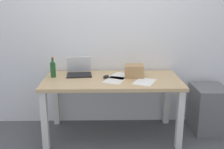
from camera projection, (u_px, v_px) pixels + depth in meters
ground_plane at (112, 134)px, 3.35m from camera, size 8.00×8.00×0.00m
back_wall at (111, 27)px, 3.45m from camera, size 5.20×0.08×2.60m
desk at (112, 86)px, 3.18m from camera, size 1.62×0.79×0.73m
laptop_left at (79, 71)px, 3.31m from camera, size 0.32×0.28×0.22m
beer_bottle at (53, 69)px, 3.19m from camera, size 0.06×0.06×0.24m
computer_mouse at (106, 77)px, 3.17m from camera, size 0.10×0.12×0.03m
cardboard_box at (134, 71)px, 3.22m from camera, size 0.23×0.21×0.15m
paper_sheet_center at (115, 80)px, 3.09m from camera, size 0.31×0.35×0.00m
paper_sheet_near_back at (120, 76)px, 3.27m from camera, size 0.32×0.36×0.00m
paper_sheet_front_right at (145, 82)px, 3.03m from camera, size 0.31×0.36×0.00m
filing_cabinet at (208, 109)px, 3.40m from camera, size 0.40×0.48×0.59m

